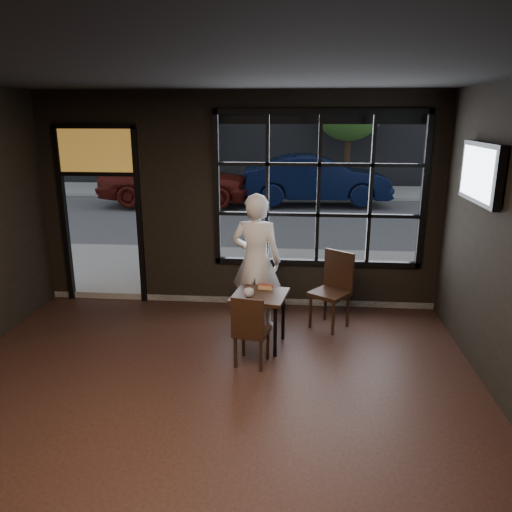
# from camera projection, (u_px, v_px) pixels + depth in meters

# --- Properties ---
(floor) EXTENTS (6.00, 7.00, 0.02)m
(floor) POSITION_uv_depth(u_px,v_px,m) (190.00, 445.00, 4.50)
(floor) COLOR black
(floor) RESTS_ON ground
(ceiling) EXTENTS (6.00, 7.00, 0.02)m
(ceiling) POSITION_uv_depth(u_px,v_px,m) (174.00, 65.00, 3.61)
(ceiling) COLOR black
(ceiling) RESTS_ON ground
(window_frame) EXTENTS (3.06, 0.12, 2.28)m
(window_frame) POSITION_uv_depth(u_px,v_px,m) (319.00, 190.00, 7.25)
(window_frame) COLOR black
(window_frame) RESTS_ON ground
(stained_transom) EXTENTS (1.20, 0.06, 0.70)m
(stained_transom) POSITION_uv_depth(u_px,v_px,m) (96.00, 150.00, 7.38)
(stained_transom) COLOR orange
(stained_transom) RESTS_ON ground
(street_asphalt) EXTENTS (60.00, 41.00, 0.04)m
(street_asphalt) POSITION_uv_depth(u_px,v_px,m) (284.00, 168.00, 27.49)
(street_asphalt) COLOR #545456
(street_asphalt) RESTS_ON ground
(building_across) EXTENTS (28.00, 12.00, 15.00)m
(building_across) POSITION_uv_depth(u_px,v_px,m) (285.00, 16.00, 24.47)
(building_across) COLOR #5B5956
(building_across) RESTS_ON ground
(cafe_table) EXTENTS (0.74, 0.74, 0.71)m
(cafe_table) POSITION_uv_depth(u_px,v_px,m) (260.00, 320.00, 6.32)
(cafe_table) COLOR black
(cafe_table) RESTS_ON floor
(chair_near) EXTENTS (0.45, 0.45, 0.88)m
(chair_near) POSITION_uv_depth(u_px,v_px,m) (252.00, 329.00, 5.83)
(chair_near) COLOR black
(chair_near) RESTS_ON floor
(chair_window) EXTENTS (0.64, 0.64, 1.06)m
(chair_window) POSITION_uv_depth(u_px,v_px,m) (330.00, 291.00, 6.83)
(chair_window) COLOR black
(chair_window) RESTS_ON floor
(man) EXTENTS (0.73, 0.52, 1.87)m
(man) POSITION_uv_depth(u_px,v_px,m) (256.00, 261.00, 6.78)
(man) COLOR silver
(man) RESTS_ON floor
(hotdog) EXTENTS (0.21, 0.11, 0.06)m
(hotdog) POSITION_uv_depth(u_px,v_px,m) (266.00, 287.00, 6.39)
(hotdog) COLOR tan
(hotdog) RESTS_ON cafe_table
(cup) EXTENTS (0.14, 0.14, 0.10)m
(cup) POSITION_uv_depth(u_px,v_px,m) (249.00, 293.00, 6.13)
(cup) COLOR silver
(cup) RESTS_ON cafe_table
(tv) EXTENTS (0.13, 1.14, 0.67)m
(tv) POSITION_uv_depth(u_px,v_px,m) (481.00, 173.00, 5.53)
(tv) COLOR black
(tv) RESTS_ON wall_right
(navy_car) EXTENTS (4.73, 1.91, 1.53)m
(navy_car) POSITION_uv_depth(u_px,v_px,m) (316.00, 179.00, 15.94)
(navy_car) COLOR black
(navy_car) RESTS_ON street_asphalt
(maroon_car) EXTENTS (4.76, 1.92, 1.62)m
(maroon_car) POSITION_uv_depth(u_px,v_px,m) (175.00, 178.00, 15.79)
(maroon_car) COLOR #52130E
(maroon_car) RESTS_ON street_asphalt
(tree_left) EXTENTS (2.54, 2.54, 4.34)m
(tree_left) POSITION_uv_depth(u_px,v_px,m) (184.00, 109.00, 18.27)
(tree_left) COLOR #332114
(tree_left) RESTS_ON street_asphalt
(tree_right) EXTENTS (2.67, 2.67, 4.55)m
(tree_right) POSITION_uv_depth(u_px,v_px,m) (350.00, 104.00, 18.23)
(tree_right) COLOR #332114
(tree_right) RESTS_ON street_asphalt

